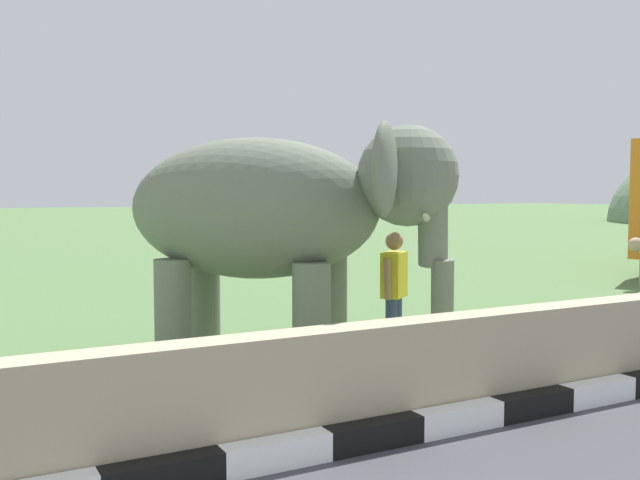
{
  "coord_description": "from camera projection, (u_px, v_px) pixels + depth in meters",
  "views": [
    {
      "loc": [
        -1.24,
        -0.76,
        2.15
      ],
      "look_at": [
        2.67,
        6.55,
        1.6
      ],
      "focal_mm": 39.7,
      "sensor_mm": 36.0,
      "label": 1
    }
  ],
  "objects": [
    {
      "name": "barrier_parapet",
      "position": [
        365.0,
        381.0,
        6.22
      ],
      "size": [
        28.0,
        0.36,
        1.0
      ],
      "primitive_type": "cube",
      "color": "tan",
      "rests_on": "ground_plane"
    },
    {
      "name": "person_handler",
      "position": [
        394.0,
        289.0,
        9.05
      ],
      "size": [
        0.57,
        0.46,
        1.66
      ],
      "color": "navy",
      "rests_on": "ground_plane"
    },
    {
      "name": "elephant",
      "position": [
        282.0,
        213.0,
        8.45
      ],
      "size": [
        3.88,
        3.78,
        2.93
      ],
      "color": "slate",
      "rests_on": "ground_plane"
    }
  ]
}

